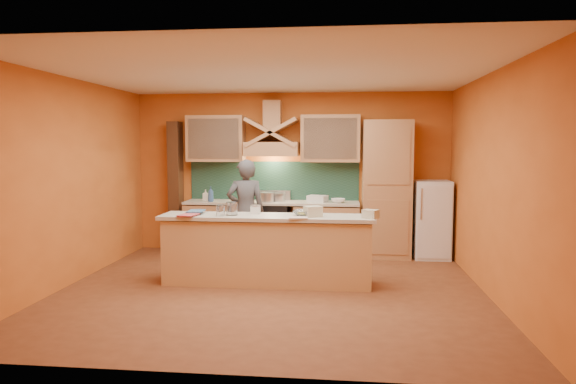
# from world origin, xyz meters

# --- Properties ---
(floor) EXTENTS (5.50, 5.00, 0.01)m
(floor) POSITION_xyz_m (0.00, 0.00, 0.00)
(floor) COLOR brown
(floor) RESTS_ON ground
(ceiling) EXTENTS (5.50, 5.00, 0.01)m
(ceiling) POSITION_xyz_m (0.00, 0.00, 2.80)
(ceiling) COLOR white
(ceiling) RESTS_ON wall_back
(wall_back) EXTENTS (5.50, 0.02, 2.80)m
(wall_back) POSITION_xyz_m (0.00, 2.50, 1.40)
(wall_back) COLOR orange
(wall_back) RESTS_ON floor
(wall_front) EXTENTS (5.50, 0.02, 2.80)m
(wall_front) POSITION_xyz_m (0.00, -2.50, 1.40)
(wall_front) COLOR orange
(wall_front) RESTS_ON floor
(wall_left) EXTENTS (0.02, 5.00, 2.80)m
(wall_left) POSITION_xyz_m (-2.75, 0.00, 1.40)
(wall_left) COLOR orange
(wall_left) RESTS_ON floor
(wall_right) EXTENTS (0.02, 5.00, 2.80)m
(wall_right) POSITION_xyz_m (2.75, 0.00, 1.40)
(wall_right) COLOR orange
(wall_right) RESTS_ON floor
(base_cabinet_left) EXTENTS (1.10, 0.60, 0.86)m
(base_cabinet_left) POSITION_xyz_m (-1.25, 2.20, 0.43)
(base_cabinet_left) COLOR tan
(base_cabinet_left) RESTS_ON floor
(base_cabinet_right) EXTENTS (1.10, 0.60, 0.86)m
(base_cabinet_right) POSITION_xyz_m (0.65, 2.20, 0.43)
(base_cabinet_right) COLOR tan
(base_cabinet_right) RESTS_ON floor
(counter_top) EXTENTS (3.00, 0.62, 0.04)m
(counter_top) POSITION_xyz_m (-0.30, 2.20, 0.90)
(counter_top) COLOR beige
(counter_top) RESTS_ON base_cabinet_left
(stove) EXTENTS (0.60, 0.58, 0.90)m
(stove) POSITION_xyz_m (-0.30, 2.20, 0.45)
(stove) COLOR black
(stove) RESTS_ON floor
(backsplash) EXTENTS (3.00, 0.03, 0.70)m
(backsplash) POSITION_xyz_m (-0.30, 2.48, 1.25)
(backsplash) COLOR #1A3A2F
(backsplash) RESTS_ON wall_back
(range_hood) EXTENTS (0.92, 0.50, 0.24)m
(range_hood) POSITION_xyz_m (-0.30, 2.25, 1.82)
(range_hood) COLOR tan
(range_hood) RESTS_ON wall_back
(hood_chimney) EXTENTS (0.30, 0.30, 0.50)m
(hood_chimney) POSITION_xyz_m (-0.30, 2.35, 2.40)
(hood_chimney) COLOR tan
(hood_chimney) RESTS_ON wall_back
(upper_cabinet_left) EXTENTS (1.00, 0.35, 0.80)m
(upper_cabinet_left) POSITION_xyz_m (-1.30, 2.33, 2.00)
(upper_cabinet_left) COLOR tan
(upper_cabinet_left) RESTS_ON wall_back
(upper_cabinet_right) EXTENTS (1.00, 0.35, 0.80)m
(upper_cabinet_right) POSITION_xyz_m (0.70, 2.33, 2.00)
(upper_cabinet_right) COLOR tan
(upper_cabinet_right) RESTS_ON wall_back
(pantry_column) EXTENTS (0.80, 0.60, 2.30)m
(pantry_column) POSITION_xyz_m (1.65, 2.20, 1.15)
(pantry_column) COLOR tan
(pantry_column) RESTS_ON floor
(fridge) EXTENTS (0.58, 0.60, 1.30)m
(fridge) POSITION_xyz_m (2.40, 2.20, 0.65)
(fridge) COLOR white
(fridge) RESTS_ON floor
(trim_column_left) EXTENTS (0.20, 0.30, 2.30)m
(trim_column_left) POSITION_xyz_m (-2.05, 2.35, 1.15)
(trim_column_left) COLOR #472816
(trim_column_left) RESTS_ON floor
(island_body) EXTENTS (2.80, 0.55, 0.88)m
(island_body) POSITION_xyz_m (-0.10, 0.30, 0.44)
(island_body) COLOR tan
(island_body) RESTS_ON floor
(island_top) EXTENTS (2.90, 0.62, 0.05)m
(island_top) POSITION_xyz_m (-0.10, 0.30, 0.92)
(island_top) COLOR beige
(island_top) RESTS_ON island_body
(person) EXTENTS (0.68, 0.53, 1.66)m
(person) POSITION_xyz_m (-0.63, 1.53, 0.83)
(person) COLOR #4C4C51
(person) RESTS_ON floor
(pot_large) EXTENTS (0.28, 0.28, 0.17)m
(pot_large) POSITION_xyz_m (-0.37, 2.11, 0.99)
(pot_large) COLOR #B3B2B9
(pot_large) RESTS_ON stove
(pot_small) EXTENTS (0.22, 0.22, 0.13)m
(pot_small) POSITION_xyz_m (-0.17, 2.21, 0.97)
(pot_small) COLOR silver
(pot_small) RESTS_ON stove
(soap_bottle_a) EXTENTS (0.09, 0.10, 0.20)m
(soap_bottle_a) POSITION_xyz_m (-1.47, 2.20, 1.02)
(soap_bottle_a) COLOR silver
(soap_bottle_a) RESTS_ON counter_top
(soap_bottle_b) EXTENTS (0.11, 0.11, 0.26)m
(soap_bottle_b) POSITION_xyz_m (-1.33, 2.02, 1.05)
(soap_bottle_b) COLOR #32548A
(soap_bottle_b) RESTS_ON counter_top
(bowl_back) EXTENTS (0.30, 0.30, 0.07)m
(bowl_back) POSITION_xyz_m (0.84, 2.10, 0.96)
(bowl_back) COLOR white
(bowl_back) RESTS_ON counter_top
(dish_rack) EXTENTS (0.37, 0.33, 0.11)m
(dish_rack) POSITION_xyz_m (0.49, 2.21, 0.98)
(dish_rack) COLOR silver
(dish_rack) RESTS_ON counter_top
(book_lower) EXTENTS (0.26, 0.32, 0.03)m
(book_lower) POSITION_xyz_m (-1.24, 0.11, 0.96)
(book_lower) COLOR #C2454B
(book_lower) RESTS_ON island_top
(book_upper) EXTENTS (0.23, 0.31, 0.02)m
(book_upper) POSITION_xyz_m (-1.21, 0.35, 0.98)
(book_upper) COLOR #426A91
(book_upper) RESTS_ON island_top
(jar_large) EXTENTS (0.20, 0.20, 0.18)m
(jar_large) POSITION_xyz_m (-0.57, 0.26, 1.03)
(jar_large) COLOR silver
(jar_large) RESTS_ON island_top
(jar_small) EXTENTS (0.15, 0.15, 0.15)m
(jar_small) POSITION_xyz_m (-0.71, 0.17, 1.02)
(jar_small) COLOR silver
(jar_small) RESTS_ON island_top
(kitchen_scale) EXTENTS (0.14, 0.14, 0.11)m
(kitchen_scale) POSITION_xyz_m (-0.28, 0.43, 1.00)
(kitchen_scale) COLOR white
(kitchen_scale) RESTS_ON island_top
(mixing_bowl) EXTENTS (0.33, 0.33, 0.08)m
(mixing_bowl) POSITION_xyz_m (0.41, 0.29, 0.98)
(mixing_bowl) COLOR white
(mixing_bowl) RESTS_ON island_top
(cloth) EXTENTS (0.27, 0.21, 0.02)m
(cloth) POSITION_xyz_m (0.35, 0.07, 0.95)
(cloth) COLOR beige
(cloth) RESTS_ON island_top
(grocery_bag_a) EXTENTS (0.27, 0.25, 0.14)m
(grocery_bag_a) POSITION_xyz_m (0.53, 0.24, 1.02)
(grocery_bag_a) COLOR beige
(grocery_bag_a) RESTS_ON island_top
(grocery_bag_b) EXTENTS (0.23, 0.22, 0.11)m
(grocery_bag_b) POSITION_xyz_m (1.28, 0.16, 1.00)
(grocery_bag_b) COLOR beige
(grocery_bag_b) RESTS_ON island_top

